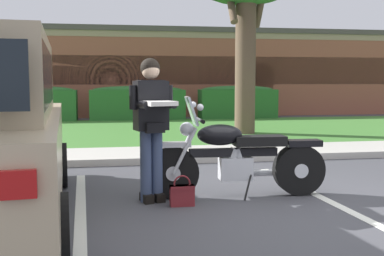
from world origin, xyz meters
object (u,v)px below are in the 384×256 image
rider_person (152,118)px  hedge_center_left (138,103)px  handbag (182,193)px  hedge_center_right (238,102)px  brick_building (134,74)px  hedge_left (30,103)px  motorcycle (243,158)px

rider_person → hedge_center_left: 11.15m
handbag → hedge_center_left: hedge_center_left is taller
hedge_center_right → brick_building: brick_building is taller
hedge_left → brick_building: brick_building is taller
handbag → hedge_center_right: 12.00m
handbag → hedge_center_right: hedge_center_right is taller
rider_person → hedge_center_right: bearing=69.8°
handbag → brick_building: brick_building is taller
rider_person → hedge_center_right: 11.87m
rider_person → hedge_left: bearing=106.0°
motorcycle → handbag: size_ratio=6.23×
rider_person → hedge_left: (-3.19, 11.13, -0.36)m
motorcycle → hedge_center_right: motorcycle is taller
hedge_left → motorcycle: bearing=-68.6°
hedge_center_left → hedge_center_right: same height
rider_person → handbag: (0.32, -0.25, -0.86)m
handbag → hedge_left: hedge_left is taller
handbag → brick_building: (0.34, 18.08, 1.61)m
hedge_left → brick_building: size_ratio=0.13×
rider_person → hedge_center_left: size_ratio=0.51×
motorcycle → rider_person: bearing=-177.0°
motorcycle → hedge_left: (-4.33, 11.07, 0.16)m
hedge_left → hedge_center_right: bearing=0.0°
motorcycle → hedge_center_left: (-0.69, 11.07, 0.16)m
rider_person → handbag: bearing=-38.0°
hedge_center_left → hedge_center_right: size_ratio=1.18×
handbag → hedge_left: bearing=107.2°
hedge_left → hedge_center_left: size_ratio=0.94×
rider_person → handbag: size_ratio=4.74×
brick_building → handbag: bearing=-91.1°
hedge_center_right → brick_building: size_ratio=0.12×
rider_person → hedge_left: size_ratio=0.55×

